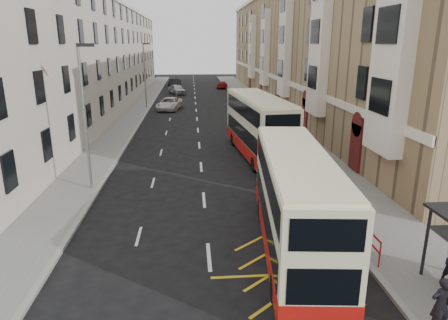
{
  "coord_description": "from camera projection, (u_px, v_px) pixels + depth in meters",
  "views": [
    {
      "loc": [
        -0.54,
        -10.1,
        8.16
      ],
      "look_at": [
        0.96,
        8.46,
        2.68
      ],
      "focal_mm": 32.0,
      "sensor_mm": 36.0,
      "label": 1
    }
  ],
  "objects": [
    {
      "name": "kerb_left",
      "position": [
        138.0,
        126.0,
        40.21
      ],
      "size": [
        0.25,
        120.0,
        0.15
      ],
      "primitive_type": "cube",
      "color": "gray",
      "rests_on": "ground"
    },
    {
      "name": "car_red",
      "position": [
        222.0,
        85.0,
        74.41
      ],
      "size": [
        2.5,
        4.77,
        1.32
      ],
      "primitive_type": "imported",
      "rotation": [
        0.0,
        0.0,
        2.99
      ],
      "color": "maroon",
      "rests_on": "ground"
    },
    {
      "name": "road_markings",
      "position": [
        196.0,
        104.0,
        55.03
      ],
      "size": [
        10.0,
        110.0,
        0.01
      ],
      "primitive_type": null,
      "color": "silver",
      "rests_on": "ground"
    },
    {
      "name": "pedestrian_far",
      "position": [
        349.0,
        203.0,
        18.31
      ],
      "size": [
        1.18,
        0.77,
        1.86
      ],
      "primitive_type": "imported",
      "rotation": [
        0.0,
        0.0,
        2.82
      ],
      "color": "black",
      "rests_on": "pavement_right"
    },
    {
      "name": "car_silver",
      "position": [
        177.0,
        89.0,
        65.78
      ],
      "size": [
        3.38,
        5.07,
        1.6
      ],
      "primitive_type": "imported",
      "rotation": [
        0.0,
        0.0,
        0.35
      ],
      "color": "#A7A9AE",
      "rests_on": "ground"
    },
    {
      "name": "double_decker_front",
      "position": [
        295.0,
        203.0,
        15.7
      ],
      "size": [
        3.41,
        10.57,
        4.14
      ],
      "rotation": [
        0.0,
        0.0,
        -0.1
      ],
      "color": "beige",
      "rests_on": "ground"
    },
    {
      "name": "terrace_right",
      "position": [
        304.0,
        48.0,
        54.42
      ],
      "size": [
        10.75,
        79.0,
        15.25
      ],
      "color": "#9B7D5A",
      "rests_on": "ground"
    },
    {
      "name": "pavement_left",
      "position": [
        123.0,
        127.0,
        40.09
      ],
      "size": [
        3.0,
        120.0,
        0.15
      ],
      "primitive_type": "cube",
      "color": "slate",
      "rests_on": "ground"
    },
    {
      "name": "street_lamp_far",
      "position": [
        145.0,
        72.0,
        50.37
      ],
      "size": [
        0.93,
        0.18,
        8.0
      ],
      "color": "gray",
      "rests_on": "pavement_left"
    },
    {
      "name": "pedestrian_near",
      "position": [
        441.0,
        305.0,
        11.32
      ],
      "size": [
        0.65,
        0.45,
        1.72
      ],
      "primitive_type": "imported",
      "rotation": [
        0.0,
        0.0,
        3.2
      ],
      "color": "black",
      "rests_on": "pavement_right"
    },
    {
      "name": "guard_railing",
      "position": [
        347.0,
        214.0,
        17.75
      ],
      "size": [
        0.06,
        6.56,
        1.01
      ],
      "color": "red",
      "rests_on": "pavement_right"
    },
    {
      "name": "car_dark",
      "position": [
        175.0,
        83.0,
        76.77
      ],
      "size": [
        2.42,
        4.97,
        1.57
      ],
      "primitive_type": "imported",
      "rotation": [
        0.0,
        0.0,
        -0.17
      ],
      "color": "black",
      "rests_on": "ground"
    },
    {
      "name": "terrace_left",
      "position": [
        93.0,
        56.0,
        52.63
      ],
      "size": [
        9.18,
        79.0,
        13.25
      ],
      "color": "beige",
      "rests_on": "ground"
    },
    {
      "name": "double_decker_rear",
      "position": [
        258.0,
        126.0,
        29.22
      ],
      "size": [
        3.6,
        11.42,
        4.48
      ],
      "rotation": [
        0.0,
        0.0,
        0.09
      ],
      "color": "beige",
      "rests_on": "ground"
    },
    {
      "name": "white_van",
      "position": [
        169.0,
        104.0,
        50.44
      ],
      "size": [
        3.51,
        5.82,
        1.51
      ],
      "primitive_type": "imported",
      "rotation": [
        0.0,
        0.0,
        -0.19
      ],
      "color": "silver",
      "rests_on": "ground"
    },
    {
      "name": "street_lamp_near",
      "position": [
        85.0,
        110.0,
        21.68
      ],
      "size": [
        0.93,
        0.18,
        8.0
      ],
      "color": "gray",
      "rests_on": "pavement_left"
    },
    {
      "name": "pavement_right",
      "position": [
        275.0,
        124.0,
        41.29
      ],
      "size": [
        4.0,
        120.0,
        0.15
      ],
      "primitive_type": "cube",
      "color": "slate",
      "rests_on": "ground"
    },
    {
      "name": "kerb_right",
      "position": [
        256.0,
        124.0,
        41.14
      ],
      "size": [
        0.25,
        120.0,
        0.15
      ],
      "primitive_type": "cube",
      "color": "gray",
      "rests_on": "ground"
    }
  ]
}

